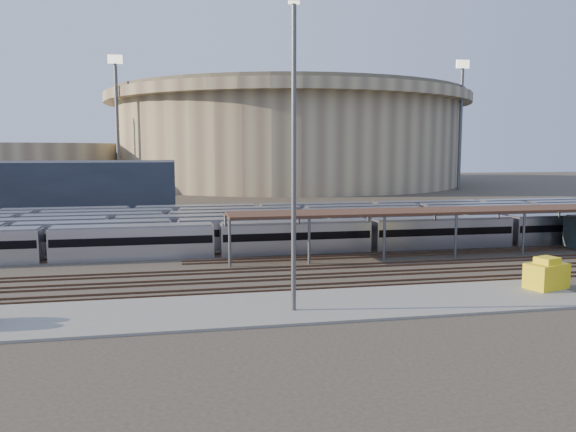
{
  "coord_description": "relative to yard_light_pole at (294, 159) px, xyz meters",
  "views": [
    {
      "loc": [
        -13.02,
        -56.99,
        12.45
      ],
      "look_at": [
        0.32,
        12.0,
        3.96
      ],
      "focal_mm": 35.0,
      "sensor_mm": 36.0,
      "label": 1
    }
  ],
  "objects": [
    {
      "name": "ground",
      "position": [
        4.71,
        16.22,
        -11.64
      ],
      "size": [
        420.0,
        420.0,
        0.0
      ],
      "primitive_type": "plane",
      "color": "#383026",
      "rests_on": "ground"
    },
    {
      "name": "apron",
      "position": [
        -0.29,
        1.22,
        -11.54
      ],
      "size": [
        50.0,
        9.0,
        0.2
      ],
      "primitive_type": "cube",
      "color": "gray",
      "rests_on": "ground"
    },
    {
      "name": "subway_trains",
      "position": [
        7.97,
        34.72,
        -9.84
      ],
      "size": [
        124.75,
        23.9,
        3.6
      ],
      "color": "#A9A9AE",
      "rests_on": "ground"
    },
    {
      "name": "inspection_shed",
      "position": [
        26.71,
        20.22,
        -6.66
      ],
      "size": [
        60.3,
        6.0,
        5.3
      ],
      "color": "#505155",
      "rests_on": "ground"
    },
    {
      "name": "empty_tracks",
      "position": [
        4.71,
        11.22,
        -11.55
      ],
      "size": [
        170.0,
        9.62,
        0.18
      ],
      "color": "#4C3323",
      "rests_on": "ground"
    },
    {
      "name": "stadium",
      "position": [
        29.71,
        156.22,
        4.83
      ],
      "size": [
        124.0,
        124.0,
        32.5
      ],
      "color": "tan",
      "rests_on": "ground"
    },
    {
      "name": "secondary_arena",
      "position": [
        -55.29,
        146.22,
        -4.64
      ],
      "size": [
        56.0,
        56.0,
        14.0
      ],
      "primitive_type": "cylinder",
      "color": "tan",
      "rests_on": "ground"
    },
    {
      "name": "service_building",
      "position": [
        -30.29,
        71.22,
        -6.64
      ],
      "size": [
        42.0,
        20.0,
        10.0
      ],
      "primitive_type": "cube",
      "color": "#1E232D",
      "rests_on": "ground"
    },
    {
      "name": "floodlight_0",
      "position": [
        -25.29,
        126.22,
        9.01
      ],
      "size": [
        4.0,
        1.0,
        38.4
      ],
      "color": "#505155",
      "rests_on": "ground"
    },
    {
      "name": "floodlight_2",
      "position": [
        74.71,
        116.22,
        9.01
      ],
      "size": [
        4.0,
        1.0,
        38.4
      ],
      "color": "#505155",
      "rests_on": "ground"
    },
    {
      "name": "floodlight_3",
      "position": [
        -5.29,
        176.22,
        9.01
      ],
      "size": [
        4.0,
        1.0,
        38.4
      ],
      "color": "#505155",
      "rests_on": "ground"
    },
    {
      "name": "yard_light_pole",
      "position": [
        0.0,
        0.0,
        0.0
      ],
      "size": [
        0.82,
        0.36,
        22.71
      ],
      "color": "#505155",
      "rests_on": "apron"
    },
    {
      "name": "yellow_equipment",
      "position": [
        23.21,
        2.37,
        -10.33
      ],
      "size": [
        4.05,
        3.19,
        2.21
      ],
      "primitive_type": "cube",
      "rotation": [
        0.0,
        0.0,
        0.31
      ],
      "color": "yellow",
      "rests_on": "apron"
    }
  ]
}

